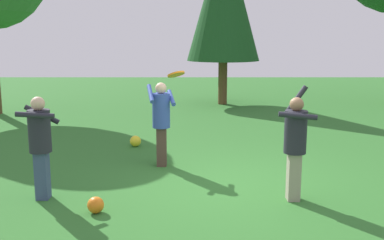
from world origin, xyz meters
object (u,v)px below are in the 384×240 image
person_thrower (295,140)px  person_bystander (161,117)px  ball_orange (95,205)px  frisbee (175,74)px  person_catcher (39,139)px  ball_yellow (135,141)px

person_thrower → person_bystander: bearing=-34.3°
ball_orange → person_thrower: bearing=10.3°
frisbee → person_thrower: bearing=-6.7°
person_thrower → ball_orange: person_thrower is taller
person_catcher → person_bystander: size_ratio=0.99×
person_catcher → person_bystander: 2.52m
person_thrower → person_catcher: 3.90m
person_catcher → person_bystander: person_bystander is taller
person_catcher → person_bystander: bearing=42.0°
person_bystander → frisbee: 1.95m
person_catcher → ball_orange: (0.94, -0.59, -0.83)m
person_thrower → frisbee: 2.07m
person_thrower → ball_yellow: size_ratio=7.00×
ball_yellow → ball_orange: ball_yellow is taller
person_thrower → person_catcher: person_thrower is taller
person_thrower → ball_orange: size_ratio=7.37×
ball_orange → ball_yellow: bearing=88.7°
person_thrower → ball_yellow: bearing=-43.3°
ball_yellow → person_catcher: bearing=-107.1°
person_catcher → person_thrower: bearing=-5.1°
person_thrower → frisbee: (-1.81, 0.21, 0.98)m
person_catcher → frisbee: size_ratio=4.31×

